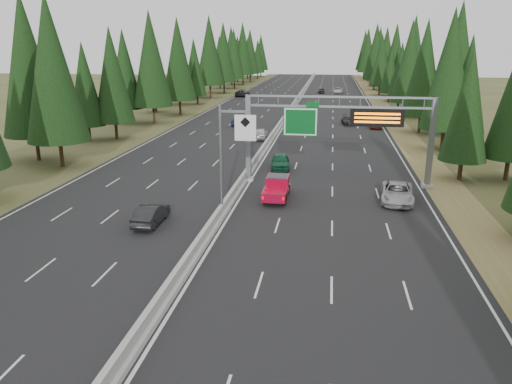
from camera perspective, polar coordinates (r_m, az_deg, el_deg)
road at (r=89.95m, az=3.62°, el=8.73°), size 32.00×260.00×0.08m
shoulder_right at (r=90.21m, az=15.08°, el=8.22°), size 3.60×260.00×0.06m
shoulder_left at (r=93.15m, az=-7.48°, el=8.89°), size 3.60×260.00×0.06m
median_barrier at (r=89.90m, az=3.63°, el=8.97°), size 0.70×260.00×0.85m
sign_gantry at (r=44.24m, az=10.21°, el=7.36°), size 16.75×0.98×7.80m
hov_sign_pole at (r=35.27m, az=-3.14°, el=4.42°), size 2.80×0.50×8.00m
tree_row_right at (r=94.18m, az=17.81°, el=14.02°), size 11.92×244.05×18.71m
tree_row_left at (r=82.54m, az=-12.85°, el=14.45°), size 11.82×245.65×18.97m
silver_minivan at (r=41.08m, az=15.84°, el=-0.07°), size 2.97×5.56×1.49m
red_pickup at (r=40.75m, az=2.44°, el=0.70°), size 1.85×5.19×1.69m
car_ahead_green at (r=50.32m, az=2.80°, el=3.54°), size 2.24×4.61×1.52m
car_ahead_dkred at (r=77.91m, az=13.62°, el=7.75°), size 2.21×5.11×1.64m
car_ahead_dkgrey at (r=80.34m, az=10.50°, el=8.07°), size 2.27×4.64×1.30m
car_ahead_white at (r=133.16m, az=9.36°, el=11.38°), size 2.69×5.27×1.42m
car_ahead_far at (r=132.93m, az=7.48°, el=11.43°), size 1.66×3.93×1.33m
car_onc_near at (r=35.43m, az=-11.92°, el=-2.50°), size 1.48×4.23×1.39m
car_onc_blue at (r=78.31m, az=-2.01°, el=8.11°), size 2.02×4.52×1.29m
car_onc_white at (r=66.42m, az=0.52°, el=6.70°), size 1.90×4.37×1.47m
car_onc_far at (r=123.62m, az=-1.56°, el=11.26°), size 2.92×6.02×1.65m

